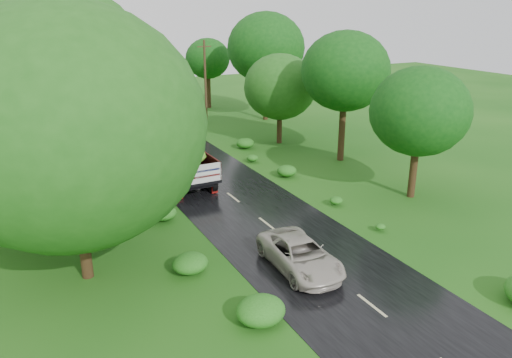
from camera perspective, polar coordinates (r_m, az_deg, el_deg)
ground at (r=19.05m, az=13.10°, el=-13.93°), size 120.00×120.00×0.00m
road at (r=22.50m, az=4.91°, el=-7.93°), size 6.50×80.00×0.02m
road_lines at (r=23.26m, az=3.61°, el=-6.92°), size 0.12×69.60×0.00m
truck_near at (r=30.71m, az=-8.96°, el=2.75°), size 2.52×6.95×2.91m
truck_far at (r=42.77m, az=-12.19°, el=7.12°), size 2.82×6.72×2.76m
car at (r=20.61m, az=5.06°, el=-8.62°), size 2.33×4.69×1.28m
utility_pole at (r=45.37m, az=-5.81°, el=11.01°), size 1.29×0.21×7.39m
trees_left at (r=32.06m, az=-26.05°, el=11.50°), size 6.81×32.42×9.96m
trees_right at (r=39.64m, az=4.03°, el=12.31°), size 6.59×32.34×8.30m
shrubs at (r=29.73m, az=-4.24°, el=-0.26°), size 11.90×44.00×0.70m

